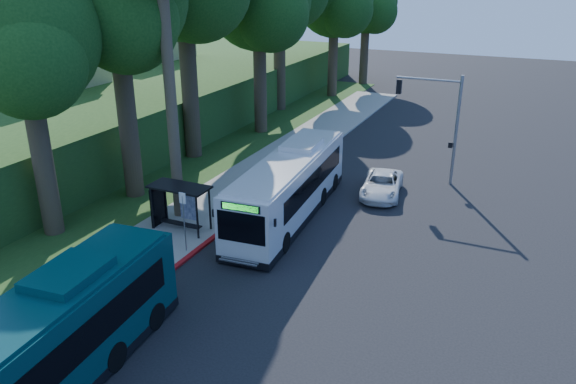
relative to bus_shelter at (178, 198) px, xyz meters
The scene contains 16 objects.
ground 8.00m from the bus_shelter, 21.51° to the left, with size 140.00×140.00×0.00m, color black.
sidewalk 3.35m from the bus_shelter, 90.90° to the left, with size 4.50×70.00×0.12m, color gray.
red_curb 3.07m from the bus_shelter, 26.83° to the right, with size 0.25×30.00×0.13m, color #A01114.
grass_verge 9.90m from the bus_shelter, 126.16° to the left, with size 8.00×70.00×0.06m, color #234719.
bus_shelter is the anchor object (origin of this frame).
stop_sign_pole 2.85m from the bus_shelter, 49.08° to the right, with size 0.35×0.06×3.17m.
traffic_signal_pole 17.15m from the bus_shelter, 49.36° to the left, with size 4.10×0.30×7.00m.
hillside_backdrop 26.18m from the bus_shelter, 136.68° to the left, with size 24.00×60.00×8.80m.
tree_0 11.08m from the bus_shelter, 151.08° to the left, with size 8.40×8.00×15.70m.
tree_2 21.25m from the bus_shelter, 103.83° to the left, with size 8.82×8.40×15.12m.
tree_4 35.97m from the bus_shelter, 96.78° to the left, with size 8.40×8.00×14.14m.
tree_5 43.55m from the bus_shelter, 94.21° to the left, with size 7.35×7.00×12.86m.
tree_6 10.21m from the bus_shelter, 150.84° to the right, with size 7.56×7.20×13.74m.
white_bus 6.14m from the bus_shelter, 40.83° to the left, with size 3.65×12.85×3.78m.
teal_bus 13.12m from the bus_shelter, 74.79° to the right, with size 3.87×13.07×3.84m.
pickup 12.56m from the bus_shelter, 47.11° to the left, with size 2.25×4.89×1.36m, color silver.
Camera 1 is at (9.27, -25.19, 13.03)m, focal length 35.00 mm.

